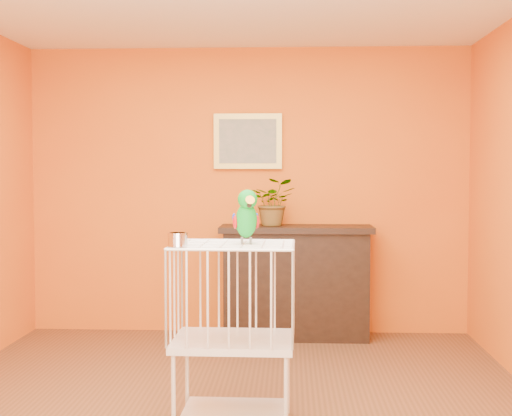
{
  "coord_description": "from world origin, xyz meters",
  "views": [
    {
      "loc": [
        0.39,
        -4.25,
        1.48
      ],
      "look_at": [
        0.19,
        -0.24,
        1.27
      ],
      "focal_mm": 50.0,
      "sensor_mm": 36.0,
      "label": 1
    }
  ],
  "objects": [
    {
      "name": "ground",
      "position": [
        0.0,
        0.0,
        0.0
      ],
      "size": [
        4.5,
        4.5,
        0.0
      ],
      "primitive_type": "plane",
      "color": "brown",
      "rests_on": "ground"
    },
    {
      "name": "room_shell",
      "position": [
        0.0,
        0.0,
        1.58
      ],
      "size": [
        4.5,
        4.5,
        4.5
      ],
      "color": "orange",
      "rests_on": "ground"
    },
    {
      "name": "console_cabinet",
      "position": [
        0.44,
        2.02,
        0.5
      ],
      "size": [
        1.34,
        0.48,
        1.0
      ],
      "color": "black",
      "rests_on": "ground"
    },
    {
      "name": "potted_plant",
      "position": [
        0.24,
        2.04,
        1.16
      ],
      "size": [
        0.38,
        0.42,
        0.33
      ],
      "primitive_type": "imported",
      "rotation": [
        0.0,
        0.0,
        -0.01
      ],
      "color": "#26722D",
      "rests_on": "console_cabinet"
    },
    {
      "name": "framed_picture",
      "position": [
        0.0,
        2.22,
        1.75
      ],
      "size": [
        0.62,
        0.04,
        0.5
      ],
      "color": "gold",
      "rests_on": "room_shell"
    },
    {
      "name": "birdcage",
      "position": [
        0.06,
        -0.2,
        0.55
      ],
      "size": [
        0.69,
        0.54,
        1.06
      ],
      "rotation": [
        0.0,
        0.0,
        -0.01
      ],
      "color": "silver",
      "rests_on": "ground"
    },
    {
      "name": "feed_cup",
      "position": [
        -0.23,
        -0.4,
        1.11
      ],
      "size": [
        0.11,
        0.11,
        0.08
      ],
      "primitive_type": "cylinder",
      "color": "silver",
      "rests_on": "birdcage"
    },
    {
      "name": "parrot",
      "position": [
        0.14,
        -0.22,
        1.22
      ],
      "size": [
        0.16,
        0.29,
        0.32
      ],
      "rotation": [
        0.0,
        0.0,
        0.25
      ],
      "color": "#59544C",
      "rests_on": "birdcage"
    }
  ]
}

